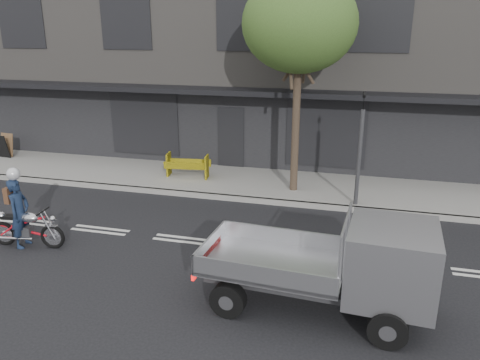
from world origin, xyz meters
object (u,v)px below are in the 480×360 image
construction_barrier (185,167)px  sandwich_board (2,146)px  traffic_light_pole (359,156)px  flatbed_ute (368,263)px  street_tree (300,24)px  motorcycle (27,227)px  rider (20,213)px

construction_barrier → sandwich_board: size_ratio=1.62×
traffic_light_pole → flatbed_ute: size_ratio=0.80×
street_tree → motorcycle: (-5.80, -5.51, -4.77)m
street_tree → construction_barrier: size_ratio=4.41×
street_tree → rider: street_tree is taller
street_tree → rider: size_ratio=3.88×
rider → sandwich_board: 8.79m
flatbed_ute → traffic_light_pole: bearing=96.7°
traffic_light_pole → sandwich_board: bearing=172.9°
motorcycle → construction_barrier: construction_barrier is taller
street_tree → flatbed_ute: street_tree is taller
traffic_light_pole → construction_barrier: traffic_light_pole is taller
traffic_light_pole → rider: (-7.95, -4.66, -0.78)m
rider → street_tree: bearing=-53.4°
sandwich_board → rider: bearing=-39.7°
construction_barrier → motorcycle: bearing=-109.0°
traffic_light_pole → construction_barrier: bearing=169.8°
flatbed_ute → motorcycle: bearing=176.8°
sandwich_board → construction_barrier: bearing=2.2°
traffic_light_pole → rider: bearing=-149.6°
traffic_light_pole → motorcycle: (-7.80, -4.66, -1.14)m
street_tree → rider: bearing=-137.2°
traffic_light_pole → construction_barrier: size_ratio=2.29×
flatbed_ute → construction_barrier: flatbed_ute is taller
street_tree → construction_barrier: street_tree is taller
traffic_light_pole → sandwich_board: traffic_light_pole is taller
street_tree → traffic_light_pole: size_ratio=1.93×
rider → sandwich_board: (-6.03, 6.39, -0.25)m
street_tree → construction_barrier: (-3.83, 0.20, -4.70)m
traffic_light_pole → rider: 9.24m
street_tree → sandwich_board: street_tree is taller
street_tree → construction_barrier: bearing=177.1°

